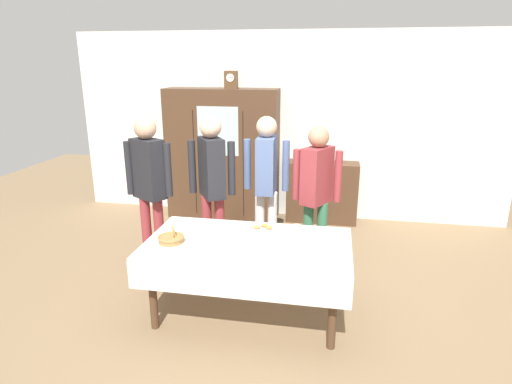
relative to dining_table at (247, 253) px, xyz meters
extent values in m
plane|color=#846B4C|center=(0.00, 0.24, -0.64)|extent=(12.00, 12.00, 0.00)
cube|color=silver|center=(0.00, 2.89, 0.71)|extent=(6.40, 0.10, 2.70)
cylinder|color=#4C3321|center=(-0.77, -0.34, -0.29)|extent=(0.07, 0.07, 0.70)
cylinder|color=#4C3321|center=(0.77, -0.34, -0.29)|extent=(0.07, 0.07, 0.70)
cylinder|color=#4C3321|center=(-0.77, 0.41, -0.29)|extent=(0.07, 0.07, 0.70)
cylinder|color=#4C3321|center=(0.77, 0.41, -0.29)|extent=(0.07, 0.07, 0.70)
cube|color=white|center=(0.00, 0.04, 0.08)|extent=(1.83, 1.02, 0.03)
cube|color=white|center=(0.00, -0.48, -0.06)|extent=(1.83, 0.01, 0.24)
cube|color=#4C3321|center=(-0.90, 2.59, 0.32)|extent=(1.64, 0.45, 1.91)
cube|color=silver|center=(-0.90, 2.36, 0.70)|extent=(0.59, 0.01, 0.69)
cube|color=black|center=(-1.26, 2.36, 0.22)|extent=(0.01, 0.01, 1.53)
cube|color=black|center=(-0.54, 2.36, 0.22)|extent=(0.01, 0.01, 1.53)
cube|color=brown|center=(-0.75, 2.59, 1.39)|extent=(0.18, 0.10, 0.24)
cylinder|color=white|center=(-0.75, 2.54, 1.42)|extent=(0.11, 0.01, 0.11)
cube|color=black|center=(-0.75, 2.53, 1.43)|extent=(0.00, 0.00, 0.04)
cube|color=black|center=(-0.73, 2.53, 1.42)|extent=(0.05, 0.00, 0.00)
cube|color=#4C3321|center=(0.58, 2.64, -0.19)|extent=(1.02, 0.35, 0.89)
cube|color=#B29333|center=(0.58, 2.64, 0.26)|extent=(0.16, 0.23, 0.02)
cube|color=#3D754C|center=(0.58, 2.64, 0.29)|extent=(0.15, 0.21, 0.02)
cylinder|color=white|center=(0.67, -0.08, 0.10)|extent=(0.13, 0.13, 0.01)
cylinder|color=white|center=(0.67, -0.08, 0.13)|extent=(0.08, 0.08, 0.05)
torus|color=white|center=(0.71, -0.08, 0.13)|extent=(0.04, 0.01, 0.04)
cylinder|color=#47230F|center=(0.67, -0.08, 0.15)|extent=(0.06, 0.06, 0.01)
cylinder|color=silver|center=(0.36, 0.14, 0.10)|extent=(0.13, 0.13, 0.01)
cylinder|color=silver|center=(0.36, 0.14, 0.13)|extent=(0.08, 0.08, 0.05)
torus|color=silver|center=(0.39, 0.14, 0.13)|extent=(0.04, 0.01, 0.04)
cylinder|color=silver|center=(-0.45, -0.28, 0.10)|extent=(0.13, 0.13, 0.01)
cylinder|color=silver|center=(-0.45, -0.28, 0.13)|extent=(0.08, 0.08, 0.05)
torus|color=silver|center=(-0.41, -0.28, 0.13)|extent=(0.04, 0.01, 0.04)
cylinder|color=silver|center=(-0.39, 0.06, 0.10)|extent=(0.13, 0.13, 0.01)
cylinder|color=silver|center=(-0.39, 0.06, 0.13)|extent=(0.08, 0.08, 0.05)
torus|color=silver|center=(-0.36, 0.06, 0.13)|extent=(0.04, 0.01, 0.04)
cylinder|color=#47230F|center=(-0.39, 0.06, 0.15)|extent=(0.06, 0.06, 0.01)
cylinder|color=white|center=(0.41, 0.37, 0.10)|extent=(0.13, 0.13, 0.01)
cylinder|color=white|center=(0.41, 0.37, 0.13)|extent=(0.08, 0.08, 0.05)
torus|color=white|center=(0.44, 0.37, 0.13)|extent=(0.04, 0.01, 0.04)
cylinder|color=#47230F|center=(0.41, 0.37, 0.15)|extent=(0.06, 0.06, 0.01)
cylinder|color=#9E7542|center=(-0.68, -0.09, 0.12)|extent=(0.22, 0.22, 0.05)
torus|color=#9E7542|center=(-0.68, -0.09, 0.14)|extent=(0.24, 0.24, 0.02)
cylinder|color=tan|center=(-0.65, -0.10, 0.19)|extent=(0.02, 0.02, 0.12)
cylinder|color=tan|center=(-0.65, -0.09, 0.19)|extent=(0.04, 0.04, 0.12)
cylinder|color=tan|center=(-0.65, -0.08, 0.19)|extent=(0.04, 0.02, 0.12)
cylinder|color=white|center=(0.09, 0.33, 0.10)|extent=(0.28, 0.28, 0.01)
ellipsoid|color=#BC7F3D|center=(0.14, 0.35, 0.12)|extent=(0.07, 0.05, 0.04)
ellipsoid|color=#BC7F3D|center=(0.09, 0.39, 0.12)|extent=(0.07, 0.05, 0.04)
ellipsoid|color=#BC7F3D|center=(0.03, 0.33, 0.12)|extent=(0.07, 0.05, 0.04)
cube|color=silver|center=(0.42, -0.24, 0.09)|extent=(0.10, 0.01, 0.00)
ellipsoid|color=silver|center=(0.47, -0.24, 0.10)|extent=(0.03, 0.02, 0.01)
cube|color=silver|center=(-0.71, 0.22, 0.09)|extent=(0.10, 0.01, 0.00)
ellipsoid|color=silver|center=(-0.66, 0.22, 0.10)|extent=(0.03, 0.02, 0.01)
cylinder|color=#933338|center=(-1.30, 0.73, -0.21)|extent=(0.11, 0.11, 0.86)
cylinder|color=#933338|center=(-1.15, 0.73, -0.21)|extent=(0.11, 0.11, 0.86)
cube|color=#232328|center=(-1.22, 0.73, 0.54)|extent=(0.41, 0.35, 0.64)
sphere|color=tan|center=(-1.22, 0.73, 0.98)|extent=(0.23, 0.23, 0.23)
cylinder|color=#232328|center=(-1.44, 0.73, 0.54)|extent=(0.08, 0.08, 0.58)
cylinder|color=#232328|center=(-1.00, 0.73, 0.54)|extent=(0.08, 0.08, 0.58)
cylinder|color=silver|center=(-0.10, 1.20, -0.22)|extent=(0.11, 0.11, 0.85)
cylinder|color=silver|center=(0.05, 1.20, -0.22)|extent=(0.11, 0.11, 0.85)
cube|color=slate|center=(-0.02, 1.20, 0.52)|extent=(0.21, 0.36, 0.63)
sphere|color=#DBB293|center=(-0.02, 1.20, 0.96)|extent=(0.23, 0.23, 0.23)
cylinder|color=slate|center=(-0.24, 1.20, 0.52)|extent=(0.08, 0.08, 0.57)
cylinder|color=slate|center=(0.20, 1.20, 0.52)|extent=(0.08, 0.08, 0.57)
cylinder|color=#933338|center=(-0.65, 0.90, -0.21)|extent=(0.11, 0.11, 0.86)
cylinder|color=#933338|center=(-0.50, 0.90, -0.21)|extent=(0.11, 0.11, 0.86)
cube|color=#232328|center=(-0.57, 0.90, 0.54)|extent=(0.37, 0.41, 0.64)
sphere|color=#DBB293|center=(-0.57, 0.90, 0.98)|extent=(0.23, 0.23, 0.23)
cylinder|color=#232328|center=(-0.79, 0.90, 0.54)|extent=(0.08, 0.08, 0.58)
cylinder|color=#232328|center=(-0.35, 0.90, 0.54)|extent=(0.08, 0.08, 0.58)
cylinder|color=#33704C|center=(0.48, 1.02, -0.23)|extent=(0.11, 0.11, 0.81)
cylinder|color=#33704C|center=(0.63, 1.02, -0.23)|extent=(0.11, 0.11, 0.81)
cube|color=#933338|center=(0.55, 1.02, 0.48)|extent=(0.35, 0.41, 0.61)
sphere|color=tan|center=(0.55, 1.02, 0.89)|extent=(0.22, 0.22, 0.22)
cylinder|color=#933338|center=(0.33, 1.02, 0.48)|extent=(0.08, 0.08, 0.55)
cylinder|color=#933338|center=(0.77, 1.02, 0.48)|extent=(0.08, 0.08, 0.55)
camera|label=1|loc=(0.72, -3.44, 1.65)|focal=30.15mm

